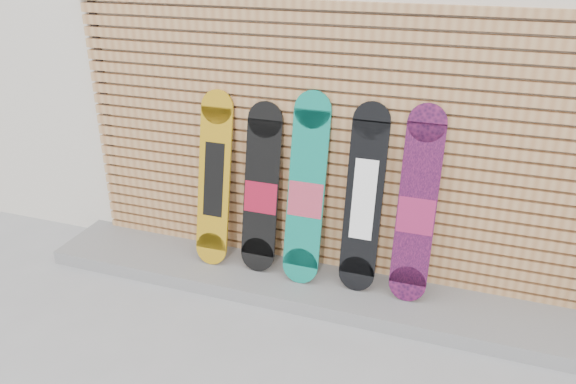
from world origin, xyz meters
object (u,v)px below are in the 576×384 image
(snowboard_2, at_px, (306,191))
(snowboard_4, at_px, (417,207))
(snowboard_1, at_px, (261,190))
(snowboard_3, at_px, (364,199))
(snowboard_0, at_px, (214,180))

(snowboard_2, height_order, snowboard_4, snowboard_2)
(snowboard_2, relative_size, snowboard_4, 1.01)
(snowboard_1, relative_size, snowboard_3, 0.95)
(snowboard_0, distance_m, snowboard_4, 1.68)
(snowboard_3, relative_size, snowboard_4, 0.98)
(snowboard_0, distance_m, snowboard_1, 0.42)
(snowboard_2, relative_size, snowboard_3, 1.03)
(snowboard_1, height_order, snowboard_2, snowboard_2)
(snowboard_3, height_order, snowboard_4, snowboard_4)
(snowboard_0, relative_size, snowboard_2, 0.96)
(snowboard_1, height_order, snowboard_3, snowboard_3)
(snowboard_0, bearing_deg, snowboard_4, 0.18)
(snowboard_1, xyz_separation_m, snowboard_3, (0.85, 0.00, 0.05))
(snowboard_1, height_order, snowboard_4, snowboard_4)
(snowboard_0, relative_size, snowboard_1, 1.04)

